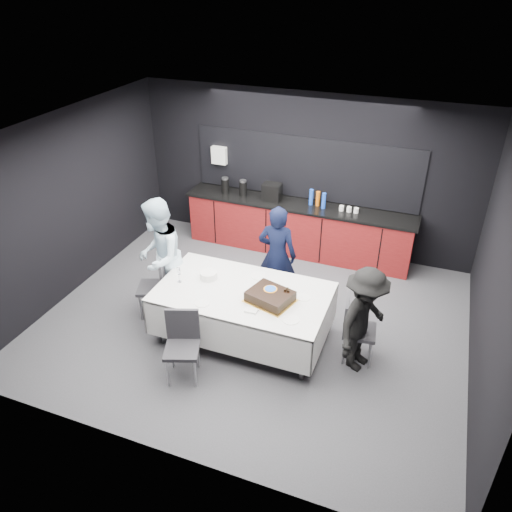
{
  "coord_description": "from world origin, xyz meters",
  "views": [
    {
      "loc": [
        2.13,
        -5.48,
        4.61
      ],
      "look_at": [
        0.0,
        0.1,
        1.05
      ],
      "focal_mm": 35.0,
      "sensor_mm": 36.0,
      "label": 1
    }
  ],
  "objects_px": {
    "chair_left": "(157,283)",
    "person_center": "(277,255)",
    "person_right": "(364,320)",
    "party_table": "(243,299)",
    "plate_stack": "(209,275)",
    "chair_right": "(354,325)",
    "cake_assembly": "(270,296)",
    "person_left": "(159,257)",
    "champagne_flute": "(179,272)",
    "chair_near": "(182,340)"
  },
  "relations": [
    {
      "from": "chair_right",
      "to": "chair_near",
      "type": "bearing_deg",
      "value": -151.32
    },
    {
      "from": "chair_right",
      "to": "person_right",
      "type": "distance_m",
      "value": 0.27
    },
    {
      "from": "party_table",
      "to": "chair_right",
      "type": "xyz_separation_m",
      "value": [
        1.5,
        0.13,
        -0.11
      ]
    },
    {
      "from": "chair_right",
      "to": "person_right",
      "type": "xyz_separation_m",
      "value": [
        0.13,
        -0.12,
        0.2
      ]
    },
    {
      "from": "person_center",
      "to": "person_left",
      "type": "distance_m",
      "value": 1.74
    },
    {
      "from": "party_table",
      "to": "champagne_flute",
      "type": "distance_m",
      "value": 0.96
    },
    {
      "from": "chair_near",
      "to": "person_left",
      "type": "distance_m",
      "value": 1.54
    },
    {
      "from": "party_table",
      "to": "champagne_flute",
      "type": "xyz_separation_m",
      "value": [
        -0.9,
        -0.1,
        0.3
      ]
    },
    {
      "from": "person_left",
      "to": "champagne_flute",
      "type": "bearing_deg",
      "value": 39.6
    },
    {
      "from": "cake_assembly",
      "to": "person_right",
      "type": "relative_size",
      "value": 0.47
    },
    {
      "from": "champagne_flute",
      "to": "chair_left",
      "type": "bearing_deg",
      "value": 160.59
    },
    {
      "from": "party_table",
      "to": "person_left",
      "type": "xyz_separation_m",
      "value": [
        -1.4,
        0.22,
        0.25
      ]
    },
    {
      "from": "chair_near",
      "to": "person_left",
      "type": "height_order",
      "value": "person_left"
    },
    {
      "from": "party_table",
      "to": "person_right",
      "type": "distance_m",
      "value": 1.63
    },
    {
      "from": "cake_assembly",
      "to": "plate_stack",
      "type": "height_order",
      "value": "cake_assembly"
    },
    {
      "from": "champagne_flute",
      "to": "person_left",
      "type": "height_order",
      "value": "person_left"
    },
    {
      "from": "champagne_flute",
      "to": "chair_near",
      "type": "distance_m",
      "value": 1.03
    },
    {
      "from": "party_table",
      "to": "person_right",
      "type": "height_order",
      "value": "person_right"
    },
    {
      "from": "party_table",
      "to": "chair_right",
      "type": "relative_size",
      "value": 2.51
    },
    {
      "from": "person_center",
      "to": "person_right",
      "type": "relative_size",
      "value": 1.09
    },
    {
      "from": "chair_left",
      "to": "person_left",
      "type": "distance_m",
      "value": 0.39
    },
    {
      "from": "plate_stack",
      "to": "chair_left",
      "type": "bearing_deg",
      "value": -175.88
    },
    {
      "from": "person_right",
      "to": "party_table",
      "type": "bearing_deg",
      "value": 109.23
    },
    {
      "from": "cake_assembly",
      "to": "chair_left",
      "type": "relative_size",
      "value": 0.74
    },
    {
      "from": "party_table",
      "to": "chair_left",
      "type": "xyz_separation_m",
      "value": [
        -1.38,
        0.07,
        -0.11
      ]
    },
    {
      "from": "champagne_flute",
      "to": "chair_left",
      "type": "relative_size",
      "value": 0.24
    },
    {
      "from": "cake_assembly",
      "to": "chair_right",
      "type": "height_order",
      "value": "cake_assembly"
    },
    {
      "from": "plate_stack",
      "to": "champagne_flute",
      "type": "bearing_deg",
      "value": -146.26
    },
    {
      "from": "person_left",
      "to": "cake_assembly",
      "type": "bearing_deg",
      "value": 63.12
    },
    {
      "from": "plate_stack",
      "to": "champagne_flute",
      "type": "xyz_separation_m",
      "value": [
        -0.34,
        -0.23,
        0.11
      ]
    },
    {
      "from": "chair_left",
      "to": "person_center",
      "type": "height_order",
      "value": "person_center"
    },
    {
      "from": "person_left",
      "to": "person_right",
      "type": "height_order",
      "value": "person_left"
    },
    {
      "from": "plate_stack",
      "to": "person_right",
      "type": "distance_m",
      "value": 2.2
    },
    {
      "from": "party_table",
      "to": "person_right",
      "type": "xyz_separation_m",
      "value": [
        1.63,
        0.01,
        0.09
      ]
    },
    {
      "from": "plate_stack",
      "to": "chair_left",
      "type": "distance_m",
      "value": 0.87
    },
    {
      "from": "chair_near",
      "to": "person_right",
      "type": "distance_m",
      "value": 2.28
    },
    {
      "from": "champagne_flute",
      "to": "chair_left",
      "type": "height_order",
      "value": "champagne_flute"
    },
    {
      "from": "person_center",
      "to": "chair_right",
      "type": "bearing_deg",
      "value": 142.97
    },
    {
      "from": "chair_right",
      "to": "person_center",
      "type": "distance_m",
      "value": 1.64
    },
    {
      "from": "cake_assembly",
      "to": "person_left",
      "type": "height_order",
      "value": "person_left"
    },
    {
      "from": "chair_left",
      "to": "person_left",
      "type": "bearing_deg",
      "value": 97.11
    },
    {
      "from": "party_table",
      "to": "cake_assembly",
      "type": "distance_m",
      "value": 0.48
    },
    {
      "from": "chair_near",
      "to": "chair_right",
      "type": "bearing_deg",
      "value": 28.68
    },
    {
      "from": "party_table",
      "to": "person_center",
      "type": "bearing_deg",
      "value": 82.1
    },
    {
      "from": "cake_assembly",
      "to": "person_center",
      "type": "xyz_separation_m",
      "value": [
        -0.28,
        1.1,
        -0.05
      ]
    },
    {
      "from": "party_table",
      "to": "chair_right",
      "type": "distance_m",
      "value": 1.51
    },
    {
      "from": "plate_stack",
      "to": "chair_right",
      "type": "xyz_separation_m",
      "value": [
        2.06,
        0.0,
        -0.3
      ]
    },
    {
      "from": "cake_assembly",
      "to": "person_right",
      "type": "bearing_deg",
      "value": 4.09
    },
    {
      "from": "chair_left",
      "to": "person_center",
      "type": "bearing_deg",
      "value": 31.95
    },
    {
      "from": "plate_stack",
      "to": "chair_right",
      "type": "relative_size",
      "value": 0.26
    }
  ]
}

